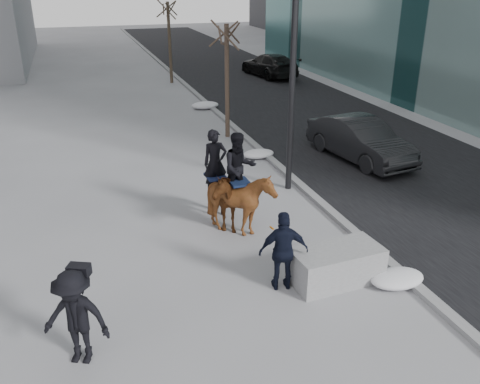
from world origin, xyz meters
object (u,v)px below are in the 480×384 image
object	(u,v)px
planter	(336,265)
mounted_right	(241,195)
mounted_left	(217,191)
car_near	(360,140)

from	to	relation	value
planter	mounted_right	world-z (taller)	mounted_right
mounted_right	mounted_left	bearing A→B (deg)	122.59
car_near	mounted_right	size ratio (longest dim) A/B	1.71
mounted_right	planter	bearing A→B (deg)	-65.72
planter	mounted_left	xyz separation A→B (m)	(-1.66, 3.41, 0.56)
mounted_left	mounted_right	xyz separation A→B (m)	(0.42, -0.66, 0.11)
planter	mounted_right	distance (m)	3.09
planter	mounted_right	xyz separation A→B (m)	(-1.24, 2.75, 0.66)
mounted_left	planter	bearing A→B (deg)	-64.00
car_near	mounted_left	distance (m)	6.99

